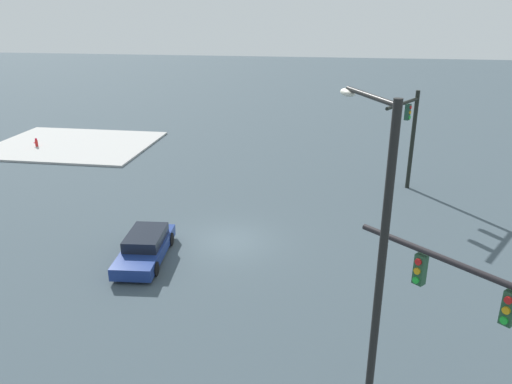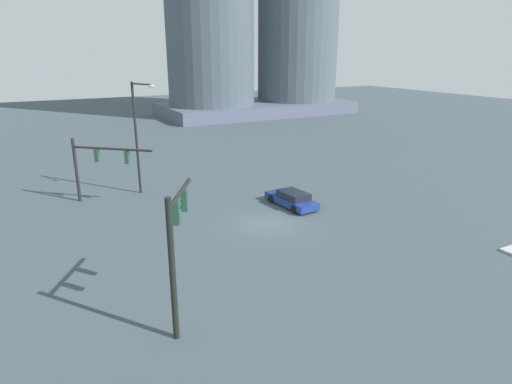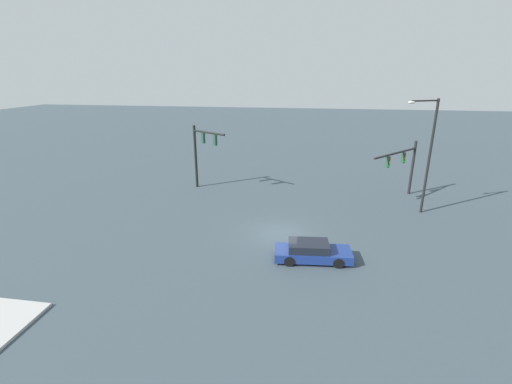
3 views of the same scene
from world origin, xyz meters
The scene contains 5 objects.
ground_plane centered at (0.00, 0.00, 0.00)m, with size 191.25×191.25×0.00m, color #3D4B53.
traffic_signal_near_corner centered at (-9.35, -8.65, 4.12)m, with size 2.33×3.71×6.23m.
traffic_signal_opposite_side centered at (-9.52, 10.17, 3.47)m, with size 5.15×4.56×5.12m.
streetlamp_curved_arm centered at (-5.94, 10.95, 5.31)m, with size 1.32×2.57×9.23m.
sedan_car_approaching centered at (3.44, 2.26, 0.58)m, with size 2.19×4.84×1.21m.
Camera 2 is at (-14.38, -24.97, 11.52)m, focal length 30.99 mm.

